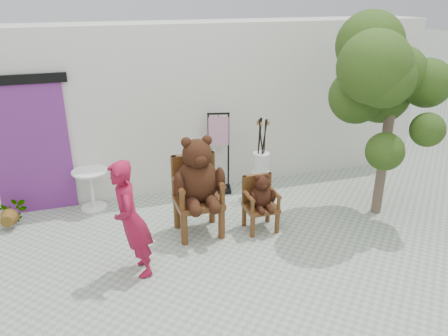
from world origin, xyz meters
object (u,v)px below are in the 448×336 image
Objects in this scene: chair_big at (198,181)px; chair_small at (261,197)px; stool_bucket at (261,162)px; cafe_table at (91,185)px; display_stand at (219,162)px; person at (131,220)px; tree at (381,77)px.

chair_big is 1.68× the size of chair_small.
chair_big is 1.08× the size of stool_bucket.
stool_bucket reaches higher than chair_small.
display_stand reaches higher than cafe_table.
chair_big is 0.98× the size of person.
chair_small is 0.29× the size of tree.
person is 3.04m from stool_bucket.
display_stand is (2.27, -0.00, 0.14)m from cafe_table.
person is 4.22m from tree.
tree is at bearing -19.79° from cafe_table.
person is (-2.03, -0.58, 0.26)m from chair_small.
cafe_table is 2.27m from display_stand.
chair_small is at bearing 106.52° from person.
tree is (3.91, 0.54, 1.49)m from person.
person is 1.11× the size of stool_bucket.
stool_bucket is at bearing 67.60° from chair_small.
stool_bucket is (0.68, -0.38, 0.06)m from display_stand.
chair_big is 1.73m from stool_bucket.
person reaches higher than stool_bucket.
person reaches higher than cafe_table.
tree is (1.88, -0.04, 1.75)m from chair_small.
cafe_table is at bearing -166.63° from display_stand.
person is at bearing -117.34° from display_stand.
chair_big reaches higher than cafe_table.
display_stand is at bearing 61.13° from chair_big.
cafe_table is at bearing -167.25° from person.
person is 0.49× the size of tree.
tree is at bearing -39.97° from stool_bucket.
chair_small is 2.12m from person.
chair_big is at bearing 175.48° from tree.
tree is (4.36, -1.57, 1.86)m from cafe_table.
cafe_table is 2.98m from stool_bucket.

